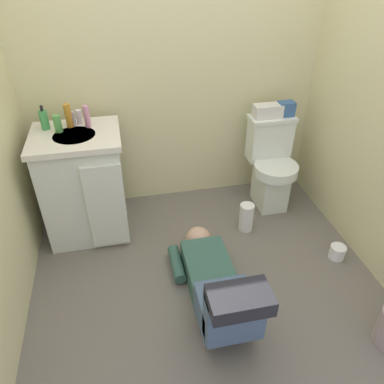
{
  "coord_description": "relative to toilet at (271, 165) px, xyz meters",
  "views": [
    {
      "loc": [
        -0.45,
        -1.72,
        1.9
      ],
      "look_at": [
        -0.01,
        0.35,
        0.45
      ],
      "focal_mm": 34.77,
      "sensor_mm": 36.0,
      "label": 1
    }
  ],
  "objects": [
    {
      "name": "ground_plane",
      "position": [
        -0.73,
        -0.72,
        -0.39
      ],
      "size": [
        2.76,
        3.03,
        0.04
      ],
      "primitive_type": "cube",
      "color": "#686156"
    },
    {
      "name": "wall_back",
      "position": [
        -0.73,
        0.33,
        0.83
      ],
      "size": [
        2.42,
        0.08,
        2.4
      ],
      "primitive_type": "cube",
      "color": "beige",
      "rests_on": "ground_plane"
    },
    {
      "name": "toilet",
      "position": [
        0.0,
        0.0,
        0.0
      ],
      "size": [
        0.36,
        0.46,
        0.75
      ],
      "color": "silver",
      "rests_on": "ground_plane"
    },
    {
      "name": "vanity_cabinet",
      "position": [
        -1.48,
        -0.06,
        0.05
      ],
      "size": [
        0.6,
        0.53,
        0.82
      ],
      "color": "silver",
      "rests_on": "ground_plane"
    },
    {
      "name": "faucet",
      "position": [
        -1.48,
        0.08,
        0.5
      ],
      "size": [
        0.02,
        0.02,
        0.1
      ],
      "primitive_type": "cylinder",
      "color": "silver",
      "rests_on": "vanity_cabinet"
    },
    {
      "name": "person_plumber",
      "position": [
        -0.72,
        -0.98,
        -0.19
      ],
      "size": [
        0.39,
        1.06,
        0.52
      ],
      "color": "#33594C",
      "rests_on": "ground_plane"
    },
    {
      "name": "tissue_box",
      "position": [
        -0.04,
        0.09,
        0.43
      ],
      "size": [
        0.22,
        0.11,
        0.1
      ],
      "primitive_type": "cube",
      "color": "silver",
      "rests_on": "toilet"
    },
    {
      "name": "toiletry_bag",
      "position": [
        0.11,
        0.09,
        0.44
      ],
      "size": [
        0.12,
        0.09,
        0.11
      ],
      "primitive_type": "cube",
      "color": "#33598C",
      "rests_on": "toilet"
    },
    {
      "name": "soap_dispenser",
      "position": [
        -1.67,
        0.06,
        0.52
      ],
      "size": [
        0.06,
        0.06,
        0.17
      ],
      "color": "#41984D",
      "rests_on": "vanity_cabinet"
    },
    {
      "name": "bottle_green",
      "position": [
        -1.58,
        -0.0,
        0.51
      ],
      "size": [
        0.05,
        0.05,
        0.12
      ],
      "primitive_type": "cylinder",
      "color": "#539F49",
      "rests_on": "vanity_cabinet"
    },
    {
      "name": "bottle_amber",
      "position": [
        -1.51,
        0.06,
        0.53
      ],
      "size": [
        0.05,
        0.05,
        0.16
      ],
      "primitive_type": "cylinder",
      "color": "orange",
      "rests_on": "vanity_cabinet"
    },
    {
      "name": "bottle_white",
      "position": [
        -1.44,
        0.1,
        0.5
      ],
      "size": [
        0.04,
        0.04,
        0.1
      ],
      "primitive_type": "cylinder",
      "color": "white",
      "rests_on": "vanity_cabinet"
    },
    {
      "name": "bottle_pink",
      "position": [
        -1.39,
        0.04,
        0.53
      ],
      "size": [
        0.04,
        0.04,
        0.15
      ],
      "primitive_type": "cylinder",
      "color": "pink",
      "rests_on": "vanity_cabinet"
    },
    {
      "name": "paper_towel_roll",
      "position": [
        -0.3,
        -0.32,
        -0.25
      ],
      "size": [
        0.11,
        0.11,
        0.23
      ],
      "primitive_type": "cylinder",
      "color": "white",
      "rests_on": "ground_plane"
    },
    {
      "name": "toilet_paper_roll",
      "position": [
        0.24,
        -0.76,
        -0.32
      ],
      "size": [
        0.11,
        0.11,
        0.1
      ],
      "primitive_type": "cylinder",
      "color": "white",
      "rests_on": "ground_plane"
    }
  ]
}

